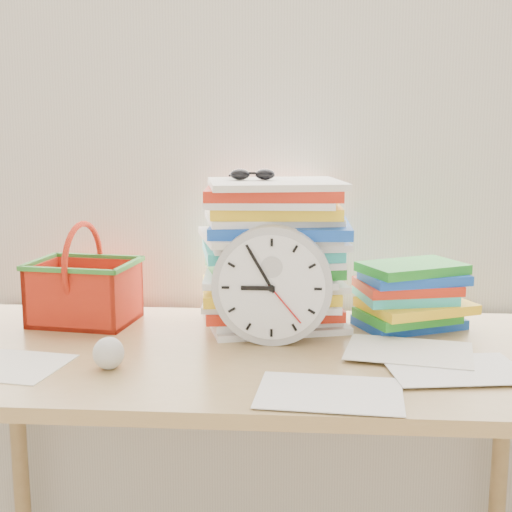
# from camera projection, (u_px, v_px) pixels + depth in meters

# --- Properties ---
(curtain) EXTENTS (2.40, 0.01, 2.50)m
(curtain) POSITION_uv_depth(u_px,v_px,m) (256.00, 98.00, 1.83)
(curtain) COLOR silver
(curtain) RESTS_ON room_shell
(desk) EXTENTS (1.40, 0.70, 0.75)m
(desk) POSITION_uv_depth(u_px,v_px,m) (243.00, 382.00, 1.57)
(desk) COLOR #9E7E4A
(desk) RESTS_ON ground
(paper_stack) EXTENTS (0.39, 0.34, 0.35)m
(paper_stack) POSITION_uv_depth(u_px,v_px,m) (274.00, 254.00, 1.72)
(paper_stack) COLOR white
(paper_stack) RESTS_ON desk
(clock) EXTENTS (0.27, 0.05, 0.27)m
(clock) POSITION_uv_depth(u_px,v_px,m) (272.00, 285.00, 1.58)
(clock) COLOR #B6B6B6
(clock) RESTS_ON desk
(sunglasses) EXTENTS (0.13, 0.11, 0.03)m
(sunglasses) POSITION_uv_depth(u_px,v_px,m) (252.00, 174.00, 1.69)
(sunglasses) COLOR black
(sunglasses) RESTS_ON paper_stack
(book_stack) EXTENTS (0.32, 0.28, 0.16)m
(book_stack) POSITION_uv_depth(u_px,v_px,m) (408.00, 296.00, 1.71)
(book_stack) COLOR white
(book_stack) RESTS_ON desk
(basket) EXTENTS (0.27, 0.22, 0.25)m
(basket) POSITION_uv_depth(u_px,v_px,m) (84.00, 274.00, 1.75)
(basket) COLOR red
(basket) RESTS_ON desk
(crumpled_ball) EXTENTS (0.07, 0.07, 0.07)m
(crumpled_ball) POSITION_uv_depth(u_px,v_px,m) (108.00, 353.00, 1.43)
(crumpled_ball) COLOR silver
(crumpled_ball) RESTS_ON desk
(scattered_papers) EXTENTS (1.26, 0.42, 0.02)m
(scattered_papers) POSITION_uv_depth(u_px,v_px,m) (243.00, 347.00, 1.55)
(scattered_papers) COLOR white
(scattered_papers) RESTS_ON desk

